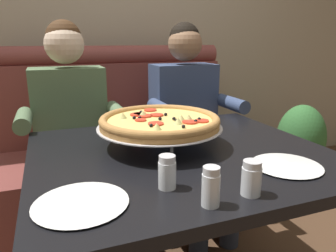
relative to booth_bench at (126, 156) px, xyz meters
name	(u,v)px	position (x,y,z in m)	size (l,w,h in m)	color
back_wall_with_window	(104,9)	(0.00, 0.57, 1.00)	(6.00, 0.12, 2.80)	tan
booth_bench	(126,156)	(0.00, 0.00, 0.00)	(1.58, 0.78, 1.13)	brown
dining_table	(181,173)	(0.00, -0.96, 0.26)	(1.12, 0.97, 0.75)	black
diner_left	(72,126)	(-0.35, -0.27, 0.31)	(0.54, 0.64, 1.27)	#2D3342
diner_right	(190,116)	(0.35, -0.27, 0.31)	(0.54, 0.64, 1.27)	#2D3342
pizza	(160,122)	(-0.06, -0.86, 0.45)	(0.50, 0.50, 0.13)	silver
shaker_oregano	(211,189)	(-0.10, -1.36, 0.40)	(0.05, 0.05, 0.11)	white
shaker_pepper_flakes	(167,174)	(-0.16, -1.23, 0.40)	(0.05, 0.05, 0.10)	white
shaker_parmesan	(251,181)	(0.04, -1.35, 0.40)	(0.06, 0.06, 0.10)	white
plate_near_left	(287,164)	(0.27, -1.23, 0.36)	(0.23, 0.23, 0.02)	white
plate_near_right	(81,201)	(-0.41, -1.24, 0.36)	(0.25, 0.25, 0.02)	white
potted_plant	(300,145)	(1.32, -0.22, -0.01)	(0.36, 0.36, 0.70)	brown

